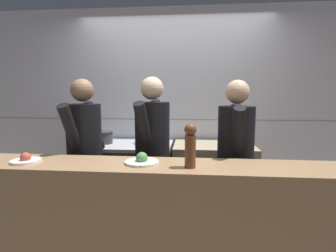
{
  "coord_description": "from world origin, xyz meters",
  "views": [
    {
      "loc": [
        0.24,
        -2.2,
        1.51
      ],
      "look_at": [
        -0.02,
        0.58,
        1.15
      ],
      "focal_mm": 28.0,
      "sensor_mm": 36.0,
      "label": 1
    }
  ],
  "objects": [
    {
      "name": "prep_counter",
      "position": [
        0.5,
        0.91,
        0.44
      ],
      "size": [
        0.95,
        0.65,
        0.89
      ],
      "color": "gray",
      "rests_on": "ground_plane"
    },
    {
      "name": "oven_range",
      "position": [
        -0.57,
        0.91,
        0.44
      ],
      "size": [
        1.11,
        0.71,
        0.88
      ],
      "color": "#38383D",
      "rests_on": "ground_plane"
    },
    {
      "name": "plated_dish_appetiser",
      "position": [
        -0.14,
        -0.29,
        0.99
      ],
      "size": [
        0.26,
        0.26,
        0.09
      ],
      "color": "white",
      "rests_on": "pass_counter"
    },
    {
      "name": "chef_sous",
      "position": [
        -0.15,
        0.29,
        0.92
      ],
      "size": [
        0.4,
        0.72,
        1.66
      ],
      "rotation": [
        0.0,
        0.0,
        -0.22
      ],
      "color": "black",
      "rests_on": "ground_plane"
    },
    {
      "name": "sauce_pot",
      "position": [
        -0.28,
        0.94,
        0.99
      ],
      "size": [
        0.27,
        0.27,
        0.2
      ],
      "color": "#B7BABF",
      "rests_on": "oven_range"
    },
    {
      "name": "pass_counter",
      "position": [
        -0.07,
        -0.3,
        0.48
      ],
      "size": [
        2.96,
        0.45,
        0.97
      ],
      "color": "#93704C",
      "rests_on": "ground_plane"
    },
    {
      "name": "chef_line",
      "position": [
        0.64,
        0.21,
        0.9
      ],
      "size": [
        0.36,
        0.71,
        1.62
      ],
      "rotation": [
        0.0,
        0.0,
        -0.09
      ],
      "color": "black",
      "rests_on": "ground_plane"
    },
    {
      "name": "stock_pot",
      "position": [
        -0.85,
        0.89,
        0.96
      ],
      "size": [
        0.24,
        0.24,
        0.15
      ],
      "color": "#2D2D33",
      "rests_on": "oven_range"
    },
    {
      "name": "wall_back_tiled",
      "position": [
        0.0,
        1.31,
        1.3
      ],
      "size": [
        8.0,
        0.06,
        2.6
      ],
      "color": "silver",
      "rests_on": "ground_plane"
    },
    {
      "name": "pepper_mill",
      "position": [
        0.23,
        -0.37,
        1.14
      ],
      "size": [
        0.09,
        0.09,
        0.32
      ],
      "color": "brown",
      "rests_on": "pass_counter"
    },
    {
      "name": "chef_head_cook",
      "position": [
        -0.8,
        0.21,
        0.91
      ],
      "size": [
        0.38,
        0.72,
        1.64
      ],
      "rotation": [
        0.0,
        0.0,
        -0.15
      ],
      "color": "black",
      "rests_on": "ground_plane"
    },
    {
      "name": "plated_dish_main",
      "position": [
        -1.04,
        -0.34,
        0.99
      ],
      "size": [
        0.22,
        0.22,
        0.08
      ],
      "color": "white",
      "rests_on": "pass_counter"
    },
    {
      "name": "mixing_bowl_steel",
      "position": [
        0.71,
        0.93,
        0.93
      ],
      "size": [
        0.24,
        0.24,
        0.08
      ],
      "color": "#B7BABF",
      "rests_on": "prep_counter"
    }
  ]
}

